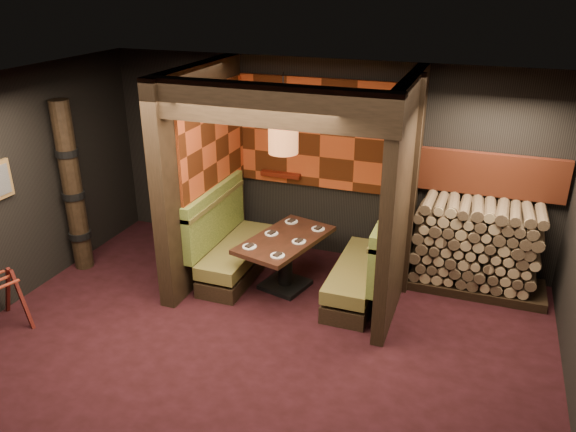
% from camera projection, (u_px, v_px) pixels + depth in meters
% --- Properties ---
extents(floor, '(6.50, 5.50, 0.02)m').
position_uv_depth(floor, '(248.00, 356.00, 6.20)').
color(floor, black).
rests_on(floor, ground).
extents(ceiling, '(6.50, 5.50, 0.02)m').
position_uv_depth(ceiling, '(239.00, 96.00, 5.06)').
color(ceiling, black).
rests_on(ceiling, ground).
extents(wall_back, '(6.50, 0.02, 2.85)m').
position_uv_depth(wall_back, '(323.00, 160.00, 8.01)').
color(wall_back, black).
rests_on(wall_back, ground).
extents(partition_left, '(0.20, 2.20, 2.85)m').
position_uv_depth(partition_left, '(202.00, 174.00, 7.48)').
color(partition_left, black).
rests_on(partition_left, floor).
extents(partition_right, '(0.15, 2.10, 2.85)m').
position_uv_depth(partition_right, '(402.00, 197.00, 6.69)').
color(partition_right, black).
rests_on(partition_right, floor).
extents(header_beam, '(2.85, 0.18, 0.44)m').
position_uv_depth(header_beam, '(266.00, 105.00, 5.76)').
color(header_beam, black).
rests_on(header_beam, partition_left).
extents(tapa_back_panel, '(2.40, 0.06, 1.55)m').
position_uv_depth(tapa_back_panel, '(321.00, 134.00, 7.82)').
color(tapa_back_panel, '#B0411B').
rests_on(tapa_back_panel, wall_back).
extents(tapa_side_panel, '(0.04, 1.85, 1.45)m').
position_uv_depth(tapa_side_panel, '(214.00, 140.00, 7.42)').
color(tapa_side_panel, '#B0411B').
rests_on(tapa_side_panel, partition_left).
extents(lacquer_shelf, '(0.60, 0.12, 0.07)m').
position_uv_depth(lacquer_shelf, '(281.00, 174.00, 8.20)').
color(lacquer_shelf, '#4F1209').
rests_on(lacquer_shelf, wall_back).
extents(booth_bench_left, '(0.68, 1.60, 1.14)m').
position_uv_depth(booth_bench_left, '(231.00, 247.00, 7.76)').
color(booth_bench_left, black).
rests_on(booth_bench_left, floor).
extents(booth_bench_right, '(0.68, 1.60, 1.14)m').
position_uv_depth(booth_bench_right, '(366.00, 270.00, 7.17)').
color(booth_bench_right, black).
rests_on(booth_bench_right, floor).
extents(dining_table, '(1.06, 1.51, 0.73)m').
position_uv_depth(dining_table, '(285.00, 254.00, 7.37)').
color(dining_table, black).
rests_on(dining_table, floor).
extents(place_settings, '(0.83, 1.20, 0.03)m').
position_uv_depth(place_settings, '(285.00, 237.00, 7.27)').
color(place_settings, white).
rests_on(place_settings, dining_table).
extents(pendant_lamp, '(0.36, 0.36, 0.96)m').
position_uv_depth(pendant_lamp, '(283.00, 135.00, 6.68)').
color(pendant_lamp, '#AE6233').
rests_on(pendant_lamp, ceiling).
extents(totem_column, '(0.31, 0.31, 2.40)m').
position_uv_depth(totem_column, '(73.00, 189.00, 7.63)').
color(totem_column, black).
rests_on(totem_column, floor).
extents(firewood_stack, '(1.73, 0.70, 1.22)m').
position_uv_depth(firewood_stack, '(481.00, 248.00, 7.26)').
color(firewood_stack, black).
rests_on(firewood_stack, floor).
extents(mosaic_header, '(1.83, 0.10, 0.56)m').
position_uv_depth(mosaic_header, '(492.00, 175.00, 7.19)').
color(mosaic_header, maroon).
rests_on(mosaic_header, wall_back).
extents(bay_front_post, '(0.08, 0.08, 2.85)m').
position_uv_depth(bay_front_post, '(413.00, 191.00, 6.88)').
color(bay_front_post, black).
rests_on(bay_front_post, floor).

